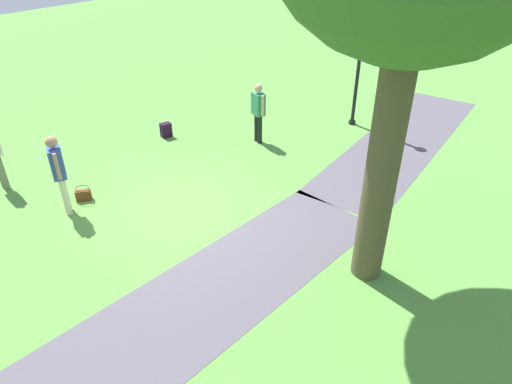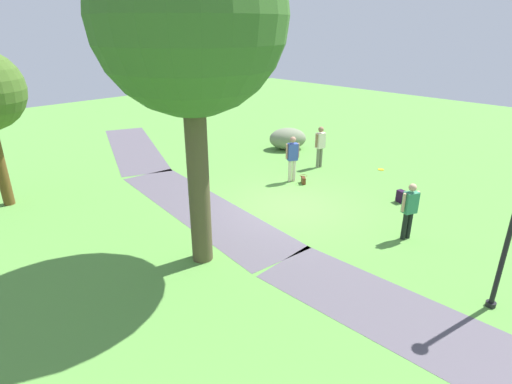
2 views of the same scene
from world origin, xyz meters
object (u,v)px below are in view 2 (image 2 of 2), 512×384
object	(u,v)px
large_shade_tree	(189,18)
spare_backpack_on_lawn	(401,197)
lawn_boulder	(288,139)
handbag_on_grass	(303,180)
frisbee_on_grass	(381,170)
man_near_boulder	(410,208)
woman_with_handbag	(292,156)
passerby_on_path	(320,144)
backpack_by_boulder	(296,142)

from	to	relation	value
large_shade_tree	spare_backpack_on_lawn	distance (m)	8.83
lawn_boulder	spare_backpack_on_lawn	xyz separation A→B (m)	(-6.74, 1.92, -0.30)
handbag_on_grass	frisbee_on_grass	world-z (taller)	handbag_on_grass
man_near_boulder	woman_with_handbag	bearing A→B (deg)	-11.87
handbag_on_grass	large_shade_tree	bearing A→B (deg)	105.38
man_near_boulder	passerby_on_path	size ratio (longest dim) A/B	0.95
man_near_boulder	passerby_on_path	bearing A→B (deg)	-29.90
lawn_boulder	man_near_boulder	bearing A→B (deg)	152.78
woman_with_handbag	large_shade_tree	bearing A→B (deg)	109.88
backpack_by_boulder	large_shade_tree	bearing A→B (deg)	118.19
large_shade_tree	frisbee_on_grass	size ratio (longest dim) A/B	32.33
large_shade_tree	lawn_boulder	bearing A→B (deg)	-60.18
lawn_boulder	spare_backpack_on_lawn	bearing A→B (deg)	164.09
spare_backpack_on_lawn	woman_with_handbag	bearing A→B (deg)	16.82
lawn_boulder	man_near_boulder	xyz separation A→B (m)	(-8.02, 4.13, 0.42)
passerby_on_path	frisbee_on_grass	distance (m)	2.66
woman_with_handbag	spare_backpack_on_lawn	bearing A→B (deg)	-163.18
lawn_boulder	man_near_boulder	world-z (taller)	man_near_boulder
passerby_on_path	spare_backpack_on_lawn	distance (m)	4.24
large_shade_tree	man_near_boulder	size ratio (longest dim) A/B	4.75
lawn_boulder	backpack_by_boulder	bearing A→B (deg)	-87.24
spare_backpack_on_lawn	frisbee_on_grass	size ratio (longest dim) A/B	1.70
backpack_by_boulder	frisbee_on_grass	size ratio (longest dim) A/B	1.70
passerby_on_path	lawn_boulder	bearing A→B (deg)	-21.43
backpack_by_boulder	spare_backpack_on_lawn	xyz separation A→B (m)	(-6.77, 2.59, 0.00)
woman_with_handbag	backpack_by_boulder	size ratio (longest dim) A/B	4.26
large_shade_tree	woman_with_handbag	size ratio (longest dim) A/B	4.46
passerby_on_path	large_shade_tree	bearing A→B (deg)	106.95
large_shade_tree	man_near_boulder	xyz separation A→B (m)	(-3.01, -4.61, -4.61)
lawn_boulder	frisbee_on_grass	distance (m)	4.66
lawn_boulder	frisbee_on_grass	size ratio (longest dim) A/B	8.87
woman_with_handbag	passerby_on_path	world-z (taller)	woman_with_handbag
woman_with_handbag	handbag_on_grass	bearing A→B (deg)	-163.55
woman_with_handbag	man_near_boulder	xyz separation A→B (m)	(-5.07, 1.07, -0.07)
woman_with_handbag	passerby_on_path	xyz separation A→B (m)	(0.29, -2.02, -0.01)
man_near_boulder	backpack_by_boulder	distance (m)	9.40
woman_with_handbag	passerby_on_path	bearing A→B (deg)	-81.77
large_shade_tree	backpack_by_boulder	xyz separation A→B (m)	(5.04, -9.41, -5.34)
lawn_boulder	large_shade_tree	bearing A→B (deg)	119.82
handbag_on_grass	man_near_boulder	bearing A→B (deg)	165.43
frisbee_on_grass	woman_with_handbag	bearing A→B (deg)	65.04
backpack_by_boulder	frisbee_on_grass	world-z (taller)	backpack_by_boulder
backpack_by_boulder	handbag_on_grass	bearing A→B (deg)	133.76
woman_with_handbag	spare_backpack_on_lawn	world-z (taller)	woman_with_handbag
woman_with_handbag	man_near_boulder	bearing A→B (deg)	168.13
passerby_on_path	handbag_on_grass	xyz separation A→B (m)	(-0.75, 1.88, -0.84)
woman_with_handbag	man_near_boulder	size ratio (longest dim) A/B	1.07
large_shade_tree	passerby_on_path	world-z (taller)	large_shade_tree
backpack_by_boulder	spare_backpack_on_lawn	distance (m)	7.25
woman_with_handbag	frisbee_on_grass	size ratio (longest dim) A/B	7.25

